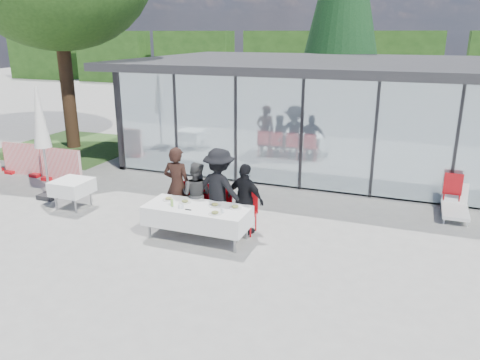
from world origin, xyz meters
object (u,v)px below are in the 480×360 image
Objects in this scene: dining_table at (197,216)px; diner_c at (219,190)px; plate_extra at (215,213)px; lounger at (455,205)px; plate_c at (215,205)px; plate_a at (169,199)px; diner_chair_d at (247,209)px; folded_eyeglasses at (188,210)px; juice_bottle at (172,203)px; spare_table_left at (72,187)px; market_umbrella at (40,125)px; plate_b at (185,202)px; diner_d at (245,199)px; spare_chair_b at (452,189)px; plate_d at (235,207)px; diner_chair_c at (221,206)px; diner_chair_a at (180,200)px; diner_b at (196,195)px; diner_chair_b at (199,202)px; diner_a at (177,186)px.

dining_table is 1.19× the size of diner_c.
lounger is at bearing 38.53° from plate_extra.
plate_a is at bearing -179.33° from plate_c.
plate_c is at bearing -131.28° from diner_chair_d.
dining_table is 0.35m from folded_eyeglasses.
plate_extra reaches higher than folded_eyeglasses.
juice_bottle reaches higher than folded_eyeglasses.
spare_table_left is 1.86m from market_umbrella.
plate_b is 1.75× the size of juice_bottle.
diner_d is 1.65× the size of spare_chair_b.
plate_extra is at bearing -17.69° from plate_a.
plate_d is 0.99m from folded_eyeglasses.
plate_c reaches higher than dining_table.
dining_table is at bearing -8.68° from spare_table_left.
diner_chair_c and diner_chair_d have the same top height.
juice_bottle reaches higher than plate_d.
diner_chair_a is 0.55m from diner_b.
diner_chair_d is 3.56× the size of plate_d.
dining_table is 0.82m from diner_chair_b.
diner_d is 0.54× the size of market_umbrella.
diner_chair_c and spare_chair_b have the same top height.
diner_c is at bearing -179.99° from diner_a.
folded_eyeglasses is at bearing 129.06° from diner_a.
plate_d is at bearing 27.00° from folded_eyeglasses.
lounger is (5.30, 3.52, -0.28)m from dining_table.
diner_c is (0.57, -0.10, 0.41)m from diner_chair_b.
diner_chair_b is 0.71m from diner_c.
diner_b is 0.84m from juice_bottle.
spare_chair_b is at bearing 35.40° from juice_bottle.
spare_chair_b is at bearing -126.14° from diner_d.
diner_c is at bearing 107.92° from plate_extra.
diner_chair_d is 5.24m from lounger.
plate_d is 4.61m from spare_table_left.
plate_d is 0.32× the size of spare_table_left.
dining_table is 16.14× the size of folded_eyeglasses.
market_umbrella reaches higher than plate_a.
diner_chair_d is 1.00× the size of spare_chair_b.
market_umbrella is at bearing 178.10° from diner_chair_d.
diner_chair_d reaches higher than plate_extra.
market_umbrella reaches higher than dining_table.
diner_b reaches higher than plate_a.
lounger is (4.76, 3.79, -0.52)m from plate_extra.
diner_chair_a is at bearing -152.44° from spare_chair_b.
diner_c is at bearing 17.10° from diner_d.
diner_chair_c is (1.06, 0.10, -0.38)m from diner_a.
plate_extra is 0.32× the size of spare_table_left.
dining_table reaches higher than lounger.
diner_chair_c reaches higher than juice_bottle.
diner_chair_d is (1.68, 0.00, 0.00)m from diner_chair_a.
diner_b is 1.78× the size of spare_table_left.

